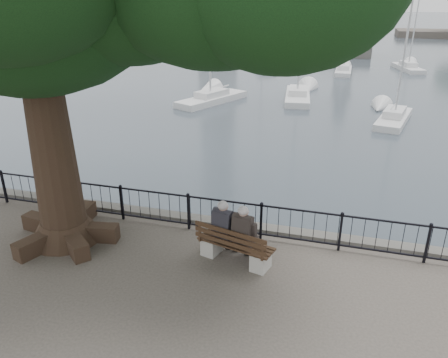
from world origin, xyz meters
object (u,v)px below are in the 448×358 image
(bench, at_px, (234,249))
(lion_monument, at_px, (347,37))
(person_right, at_px, (246,236))
(person_left, at_px, (226,230))

(bench, height_order, lion_monument, lion_monument)
(bench, xyz_separation_m, person_right, (0.25, 0.05, 0.38))
(bench, height_order, person_left, person_left)
(bench, relative_size, lion_monument, 0.22)
(bench, distance_m, lion_monument, 48.67)
(person_right, xyz_separation_m, lion_monument, (1.14, 48.60, 0.47))
(bench, distance_m, person_left, 0.49)
(person_left, distance_m, person_right, 0.53)
(bench, bearing_deg, person_left, 145.79)
(person_left, xyz_separation_m, lion_monument, (1.65, 48.47, 0.47))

